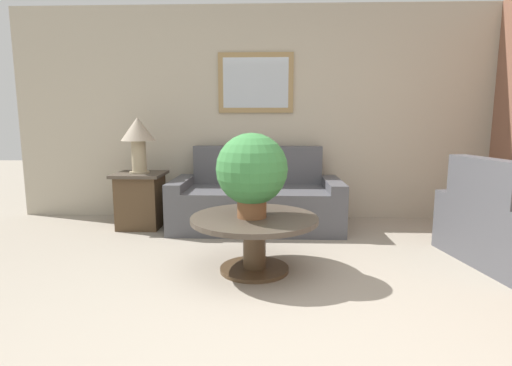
# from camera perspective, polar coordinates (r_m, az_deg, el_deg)

# --- Properties ---
(ground_plane) EXTENTS (20.00, 20.00, 0.00)m
(ground_plane) POSITION_cam_1_polar(r_m,az_deg,el_deg) (2.43, 8.14, -21.36)
(ground_plane) COLOR gray
(wall_back) EXTENTS (6.89, 0.09, 2.60)m
(wall_back) POSITION_cam_1_polar(r_m,az_deg,el_deg) (5.04, 4.86, 9.84)
(wall_back) COLOR #B2A893
(wall_back) RESTS_ON ground_plane
(couch_main) EXTENTS (1.91, 0.91, 0.92)m
(couch_main) POSITION_cam_1_polar(r_m,az_deg,el_deg) (4.61, 0.09, -2.71)
(couch_main) COLOR #4C4C51
(couch_main) RESTS_ON ground_plane
(coffee_table) EXTENTS (1.03, 1.03, 0.46)m
(coffee_table) POSITION_cam_1_polar(r_m,az_deg,el_deg) (3.26, -0.24, -6.95)
(coffee_table) COLOR #4C3823
(coffee_table) RESTS_ON ground_plane
(side_table) EXTENTS (0.55, 0.55, 0.63)m
(side_table) POSITION_cam_1_polar(r_m,az_deg,el_deg) (4.79, -16.12, -2.28)
(side_table) COLOR #4C3823
(side_table) RESTS_ON ground_plane
(table_lamp) EXTENTS (0.38, 0.38, 0.63)m
(table_lamp) POSITION_cam_1_polar(r_m,az_deg,el_deg) (4.71, -16.51, 6.58)
(table_lamp) COLOR tan
(table_lamp) RESTS_ON side_table
(potted_plant_on_table) EXTENTS (0.57, 0.57, 0.67)m
(potted_plant_on_table) POSITION_cam_1_polar(r_m,az_deg,el_deg) (3.14, -0.61, 1.74)
(potted_plant_on_table) COLOR brown
(potted_plant_on_table) RESTS_ON coffee_table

